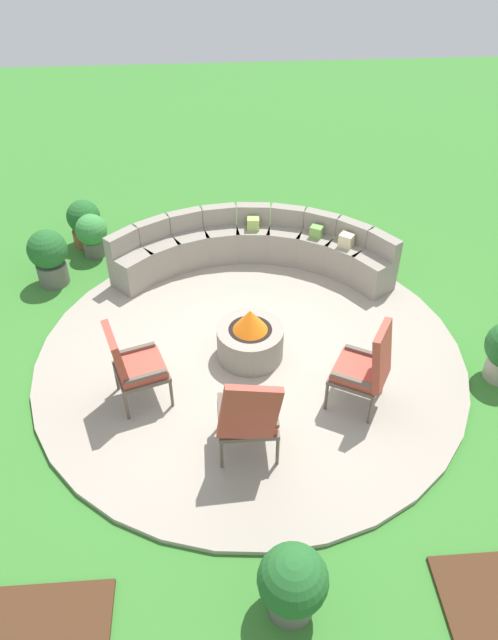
# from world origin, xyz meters

# --- Properties ---
(ground_plane) EXTENTS (24.00, 24.00, 0.00)m
(ground_plane) POSITION_xyz_m (0.00, 0.00, 0.00)
(ground_plane) COLOR #387A2D
(patio_circle) EXTENTS (5.21, 5.21, 0.06)m
(patio_circle) POSITION_xyz_m (0.00, 0.00, 0.03)
(patio_circle) COLOR #9E9384
(patio_circle) RESTS_ON ground_plane
(fire_pit) EXTENTS (0.80, 0.80, 0.69)m
(fire_pit) POSITION_xyz_m (0.00, 0.00, 0.33)
(fire_pit) COLOR gray
(fire_pit) RESTS_ON patio_circle
(curved_stone_bench) EXTENTS (3.98, 1.50, 0.78)m
(curved_stone_bench) POSITION_xyz_m (0.19, 1.89, 0.38)
(curved_stone_bench) COLOR gray
(curved_stone_bench) RESTS_ON patio_circle
(lounge_chair_front_left) EXTENTS (0.70, 0.67, 1.06)m
(lounge_chair_front_left) POSITION_xyz_m (-1.32, -0.64, 0.61)
(lounge_chair_front_left) COLOR brown
(lounge_chair_front_left) RESTS_ON patio_circle
(lounge_chair_front_right) EXTENTS (0.64, 0.56, 1.13)m
(lounge_chair_front_right) POSITION_xyz_m (-0.13, -1.47, 0.62)
(lounge_chair_front_right) COLOR brown
(lounge_chair_front_right) RESTS_ON patio_circle
(lounge_chair_back_left) EXTENTS (0.74, 0.75, 1.12)m
(lounge_chair_back_left) POSITION_xyz_m (1.18, -0.88, 0.63)
(lounge_chair_back_left) COLOR brown
(lounge_chair_back_left) RESTS_ON patio_circle
(potted_plant_0) EXTENTS (0.51, 0.51, 0.73)m
(potted_plant_0) POSITION_xyz_m (-2.33, 2.82, 0.40)
(potted_plant_0) COLOR brown
(potted_plant_0) RESTS_ON ground_plane
(potted_plant_1) EXTENTS (0.55, 0.55, 0.83)m
(potted_plant_1) POSITION_xyz_m (-2.68, 1.81, 0.46)
(potted_plant_1) COLOR #605B56
(potted_plant_1) RESTS_ON ground_plane
(potted_plant_2) EXTENTS (0.47, 0.47, 0.67)m
(potted_plant_2) POSITION_xyz_m (-2.18, 2.50, 0.38)
(potted_plant_2) COLOR #605B56
(potted_plant_2) RESTS_ON ground_plane
(potted_plant_4) EXTENTS (0.58, 0.58, 0.75)m
(potted_plant_4) POSITION_xyz_m (0.11, -3.07, 0.41)
(potted_plant_4) COLOR #605B56
(potted_plant_4) RESTS_ON ground_plane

